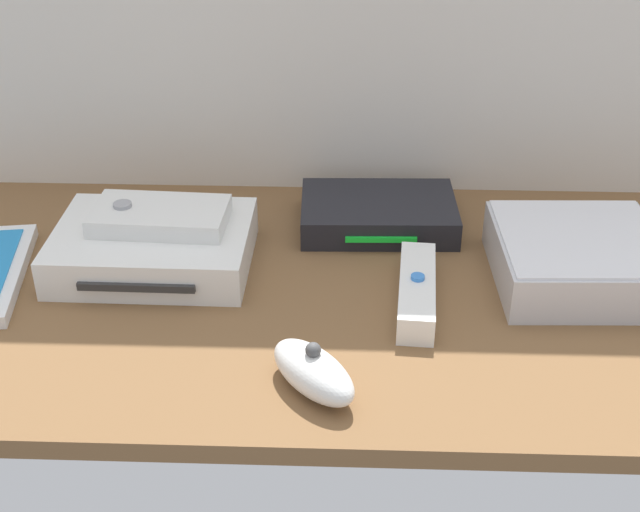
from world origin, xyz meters
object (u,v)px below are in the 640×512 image
remote_nunchuk (313,372)px  remote_classic_pad (160,216)px  network_router (378,214)px  game_console (153,247)px  mini_computer (577,258)px  remote_wand (417,291)px

remote_nunchuk → remote_classic_pad: 28.31cm
network_router → remote_nunchuk: bearing=-103.5°
game_console → remote_classic_pad: (0.78, 1.11, 3.21)cm
game_console → mini_computer: mini_computer is taller
network_router → remote_wand: size_ratio=1.22×
game_console → remote_wand: 29.05cm
remote_wand → mini_computer: bearing=21.4°
network_router → remote_nunchuk: remote_nunchuk is taller
game_console → mini_computer: (45.35, -1.55, 0.44)cm
network_router → game_console: bearing=-160.5°
game_console → remote_wand: bearing=-12.7°
remote_classic_pad → network_router: bearing=22.3°
remote_wand → remote_nunchuk: remote_nunchuk is taller
mini_computer → remote_nunchuk: bearing=-144.5°
remote_wand → remote_nunchuk: (-9.98, -14.09, 0.53)cm
network_router → remote_wand: bearing=-79.3°
game_console → remote_wand: (28.24, -6.81, -0.69)cm
mini_computer → network_router: mini_computer is taller
mini_computer → network_router: bearing=151.9°
game_console → remote_classic_pad: bearing=55.6°
remote_wand → game_console: bearing=170.7°
network_router → remote_classic_pad: remote_classic_pad is taller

